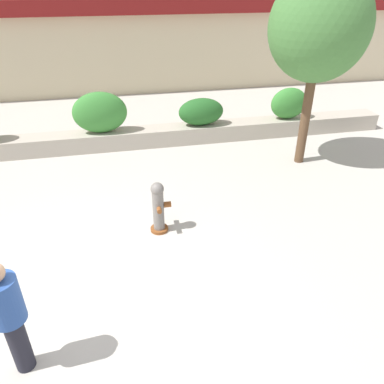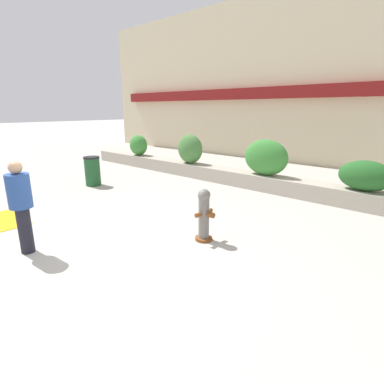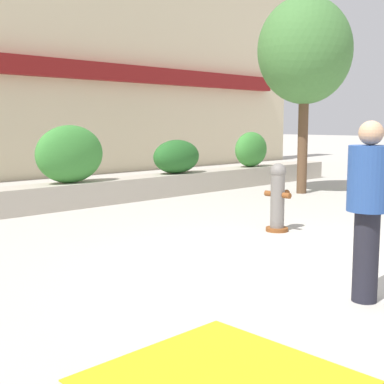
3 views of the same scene
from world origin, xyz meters
name	(u,v)px [view 3 (image 3 of 3)]	position (x,y,z in m)	size (l,w,h in m)	color
ground_plane	(321,265)	(0.00, 0.00, 0.00)	(120.00, 120.00, 0.00)	#B2ADA3
planter_wall_low	(60,196)	(0.00, 6.00, 0.25)	(18.00, 0.70, 0.50)	#ADA393
hedge_bush_2	(70,154)	(0.25, 6.00, 1.08)	(1.51, 0.66, 1.16)	#387F33
hedge_bush_3	(177,157)	(3.17, 6.00, 0.90)	(1.35, 0.69, 0.81)	#235B23
hedge_bush_4	(251,149)	(5.96, 6.00, 0.98)	(1.15, 0.61, 0.96)	#387F33
fire_hydrant	(278,197)	(1.29, 1.62, 0.55)	(0.43, 0.47, 1.08)	brown
street_tree	(305,52)	(5.46, 3.99, 3.38)	(2.39, 2.15, 4.66)	brown
pedestrian	(368,200)	(-0.83, -1.00, 0.99)	(0.41, 0.41, 1.73)	black
tactile_warning_pad	(222,381)	(-3.01, -1.14, 0.01)	(1.54, 1.54, 0.01)	gold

